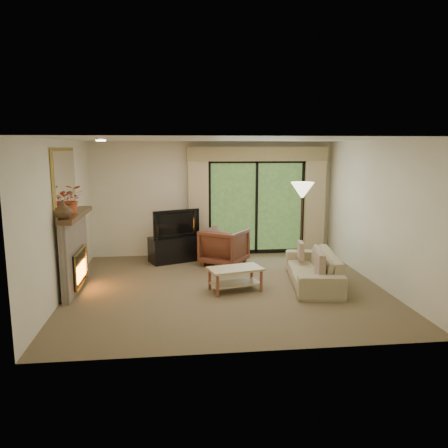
{
  "coord_description": "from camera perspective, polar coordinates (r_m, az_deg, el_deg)",
  "views": [
    {
      "loc": [
        -0.88,
        -7.42,
        2.48
      ],
      "look_at": [
        0.0,
        0.3,
        1.1
      ],
      "focal_mm": 35.0,
      "sensor_mm": 36.0,
      "label": 1
    }
  ],
  "objects": [
    {
      "name": "ceiling",
      "position": [
        7.48,
        0.26,
        10.99
      ],
      "size": [
        5.5,
        5.5,
        0.0
      ],
      "primitive_type": "plane",
      "rotation": [
        3.14,
        0.0,
        0.0
      ],
      "color": "silver",
      "rests_on": "ground"
    },
    {
      "name": "floor",
      "position": [
        7.88,
        0.25,
        -8.29
      ],
      "size": [
        5.5,
        5.5,
        0.0
      ],
      "primitive_type": "plane",
      "color": "brown",
      "rests_on": "ground"
    },
    {
      "name": "pillow_near",
      "position": [
        7.56,
        12.45,
        -5.29
      ],
      "size": [
        0.17,
        0.44,
        0.42
      ],
      "primitive_type": "cube",
      "rotation": [
        0.0,
        0.0,
        -0.15
      ],
      "color": "brown",
      "rests_on": "sofa"
    },
    {
      "name": "sofa",
      "position": [
        8.17,
        11.54,
        -5.68
      ],
      "size": [
        1.07,
        2.09,
        0.58
      ],
      "primitive_type": "imported",
      "rotation": [
        0.0,
        0.0,
        -1.72
      ],
      "color": "tan",
      "rests_on": "floor"
    },
    {
      "name": "wall_front",
      "position": [
        5.14,
        3.53,
        -3.22
      ],
      "size": [
        5.0,
        0.0,
        5.0
      ],
      "primitive_type": "plane",
      "rotation": [
        -1.57,
        0.0,
        0.0
      ],
      "color": "#F0E4C6",
      "rests_on": "ground"
    },
    {
      "name": "branches",
      "position": [
        7.72,
        -19.43,
        3.05
      ],
      "size": [
        0.48,
        0.43,
        0.49
      ],
      "primitive_type": "imported",
      "rotation": [
        0.0,
        0.0,
        0.12
      ],
      "color": "#B64D26",
      "rests_on": "fireplace"
    },
    {
      "name": "vase",
      "position": [
        7.24,
        -20.27,
        1.8
      ],
      "size": [
        0.34,
        0.34,
        0.29
      ],
      "primitive_type": "imported",
      "rotation": [
        0.0,
        0.0,
        0.23
      ],
      "color": "#4D3520",
      "rests_on": "fireplace"
    },
    {
      "name": "armchair",
      "position": [
        9.27,
        0.04,
        -2.97
      ],
      "size": [
        1.17,
        1.18,
        0.78
      ],
      "primitive_type": "imported",
      "rotation": [
        0.0,
        0.0,
        2.55
      ],
      "color": "brown",
      "rests_on": "floor"
    },
    {
      "name": "coffee_table",
      "position": [
        7.66,
        1.48,
        -7.22
      ],
      "size": [
        1.01,
        0.71,
        0.41
      ],
      "primitive_type": null,
      "rotation": [
        0.0,
        0.0,
        0.24
      ],
      "color": "tan",
      "rests_on": "floor"
    },
    {
      "name": "floor_lamp",
      "position": [
        9.14,
        10.05,
        -0.15
      ],
      "size": [
        0.56,
        0.56,
        1.77
      ],
      "primitive_type": null,
      "rotation": [
        0.0,
        0.0,
        -0.2
      ],
      "color": "#FFFACE",
      "rests_on": "floor"
    },
    {
      "name": "tv",
      "position": [
        9.51,
        -6.45,
        0.14
      ],
      "size": [
        1.02,
        0.51,
        0.6
      ],
      "primitive_type": "imported",
      "rotation": [
        0.0,
        0.0,
        0.38
      ],
      "color": "black",
      "rests_on": "media_console"
    },
    {
      "name": "pillow_far",
      "position": [
        8.63,
        9.98,
        -3.41
      ],
      "size": [
        0.14,
        0.35,
        0.34
      ],
      "primitive_type": "cube",
      "rotation": [
        0.0,
        0.0,
        -0.15
      ],
      "color": "brown",
      "rests_on": "sofa"
    },
    {
      "name": "wall_left",
      "position": [
        7.75,
        -20.39,
        0.67
      ],
      "size": [
        0.0,
        5.0,
        5.0
      ],
      "primitive_type": "plane",
      "rotation": [
        1.57,
        0.0,
        1.57
      ],
      "color": "#F0E4C6",
      "rests_on": "ground"
    },
    {
      "name": "cornice",
      "position": [
        9.96,
        4.44,
        9.11
      ],
      "size": [
        3.2,
        0.24,
        0.32
      ],
      "primitive_type": "cube",
      "color": "tan",
      "rests_on": "wall_back"
    },
    {
      "name": "wall_right",
      "position": [
        8.35,
        19.36,
        1.37
      ],
      "size": [
        0.0,
        5.0,
        5.0
      ],
      "primitive_type": "plane",
      "rotation": [
        1.57,
        0.0,
        -1.57
      ],
      "color": "#F0E4C6",
      "rests_on": "ground"
    },
    {
      "name": "mirror",
      "position": [
        7.86,
        -20.08,
        5.59
      ],
      "size": [
        0.07,
        1.45,
        1.02
      ],
      "primitive_type": null,
      "color": "#B69943",
      "rests_on": "wall_left"
    },
    {
      "name": "curtain_right",
      "position": [
        10.36,
        11.73,
        2.76
      ],
      "size": [
        0.45,
        0.18,
        2.35
      ],
      "primitive_type": "cube",
      "color": "#C8B187",
      "rests_on": "floor"
    },
    {
      "name": "curtain_left",
      "position": [
        9.86,
        -3.36,
        2.59
      ],
      "size": [
        0.45,
        0.18,
        2.35
      ],
      "primitive_type": "cube",
      "color": "#C8B187",
      "rests_on": "floor"
    },
    {
      "name": "media_console",
      "position": [
        9.63,
        -6.38,
        -3.24
      ],
      "size": [
        1.2,
        0.87,
        0.55
      ],
      "primitive_type": "cube",
      "rotation": [
        0.0,
        0.0,
        0.38
      ],
      "color": "black",
      "rests_on": "floor"
    },
    {
      "name": "fireplace",
      "position": [
        8.03,
        -18.95,
        -3.41
      ],
      "size": [
        0.24,
        1.7,
        1.37
      ],
      "primitive_type": null,
      "color": "gray",
      "rests_on": "floor"
    },
    {
      "name": "sliding_door",
      "position": [
        10.14,
        4.25,
        2.22
      ],
      "size": [
        2.26,
        0.1,
        2.16
      ],
      "primitive_type": null,
      "color": "black",
      "rests_on": "floor"
    },
    {
      "name": "wall_back",
      "position": [
        10.03,
        -1.42,
        3.31
      ],
      "size": [
        5.0,
        0.0,
        5.0
      ],
      "primitive_type": "plane",
      "rotation": [
        1.57,
        0.0,
        0.0
      ],
      "color": "#F0E4C6",
      "rests_on": "ground"
    }
  ]
}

